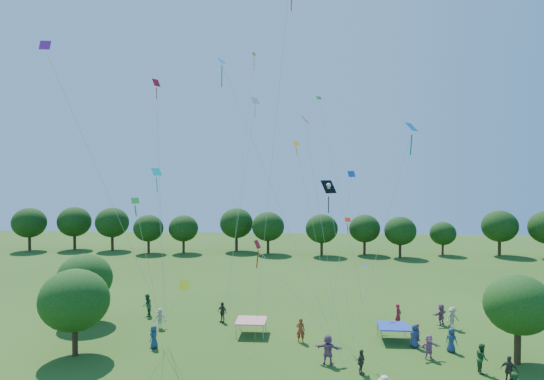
% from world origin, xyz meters
% --- Properties ---
extents(near_tree_west, '(4.54, 4.54, 5.75)m').
position_xyz_m(near_tree_west, '(-13.06, 13.70, 3.70)').
color(near_tree_west, '#422B19').
rests_on(near_tree_west, ground).
extents(near_tree_north, '(4.38, 4.38, 5.55)m').
position_xyz_m(near_tree_north, '(-15.72, 20.77, 3.57)').
color(near_tree_north, '#422B19').
rests_on(near_tree_north, ground).
extents(near_tree_east, '(4.19, 4.19, 5.68)m').
position_xyz_m(near_tree_east, '(15.56, 14.51, 3.78)').
color(near_tree_east, '#422B19').
rests_on(near_tree_east, ground).
extents(treeline, '(88.01, 8.77, 6.77)m').
position_xyz_m(treeline, '(-1.73, 55.43, 4.09)').
color(treeline, '#422B19').
rests_on(treeline, ground).
extents(tent_red_stripe, '(2.20, 2.20, 1.10)m').
position_xyz_m(tent_red_stripe, '(-1.92, 18.77, 1.04)').
color(tent_red_stripe, red).
rests_on(tent_red_stripe, ground).
extents(tent_blue, '(2.20, 2.20, 1.10)m').
position_xyz_m(tent_blue, '(8.48, 18.24, 1.04)').
color(tent_blue, '#1936A6').
rests_on(tent_blue, ground).
extents(crowd_person_0, '(0.60, 0.86, 1.57)m').
position_xyz_m(crowd_person_0, '(-8.30, 15.46, 0.79)').
color(crowd_person_0, navy).
rests_on(crowd_person_0, ground).
extents(crowd_person_1, '(0.74, 0.78, 1.77)m').
position_xyz_m(crowd_person_1, '(9.41, 21.59, 0.89)').
color(crowd_person_1, maroon).
rests_on(crowd_person_1, ground).
extents(crowd_person_3, '(1.09, 0.71, 1.55)m').
position_xyz_m(crowd_person_3, '(-9.19, 19.68, 0.77)').
color(crowd_person_3, tan).
rests_on(crowd_person_3, ground).
extents(crowd_person_4, '(1.04, 0.93, 1.65)m').
position_xyz_m(crowd_person_4, '(13.79, 11.32, 0.83)').
color(crowd_person_4, '#3A332E').
rests_on(crowd_person_4, ground).
extents(crowd_person_5, '(1.58, 0.92, 1.60)m').
position_xyz_m(crowd_person_5, '(10.16, 14.86, 0.80)').
color(crowd_person_5, '#AA6390').
rests_on(crowd_person_5, ground).
extents(crowd_person_6, '(0.90, 0.86, 1.64)m').
position_xyz_m(crowd_person_6, '(11.98, 16.25, 0.82)').
color(crowd_person_6, navy).
rests_on(crowd_person_6, ground).
extents(crowd_person_7, '(0.36, 0.56, 1.50)m').
position_xyz_m(crowd_person_7, '(10.02, 17.51, 0.75)').
color(crowd_person_7, maroon).
rests_on(crowd_person_7, ground).
extents(crowd_person_8, '(0.54, 0.90, 1.76)m').
position_xyz_m(crowd_person_8, '(12.83, 12.94, 0.88)').
color(crowd_person_8, '#204C23').
rests_on(crowd_person_8, ground).
extents(crowd_person_10, '(1.05, 0.89, 1.64)m').
position_xyz_m(crowd_person_10, '(-4.63, 21.56, 0.82)').
color(crowd_person_10, '#36302B').
rests_on(crowd_person_10, ground).
extents(crowd_person_11, '(1.86, 1.01, 1.89)m').
position_xyz_m(crowd_person_11, '(3.59, 13.54, 0.95)').
color(crowd_person_11, '#89507D').
rests_on(crowd_person_11, ground).
extents(crowd_person_12, '(0.81, 0.91, 1.62)m').
position_xyz_m(crowd_person_12, '(9.70, 16.92, 0.81)').
color(crowd_person_12, navy).
rests_on(crowd_person_12, ground).
extents(crowd_person_13, '(0.69, 0.48, 1.73)m').
position_xyz_m(crowd_person_13, '(1.79, 17.41, 0.87)').
color(crowd_person_13, maroon).
rests_on(crowd_person_13, ground).
extents(crowd_person_14, '(0.65, 0.99, 1.86)m').
position_xyz_m(crowd_person_14, '(-11.24, 22.70, 0.93)').
color(crowd_person_14, '#235236').
rests_on(crowd_person_14, ground).
extents(crowd_person_15, '(1.23, 0.91, 1.72)m').
position_xyz_m(crowd_person_15, '(13.49, 21.22, 0.86)').
color(crowd_person_15, tan).
rests_on(crowd_person_15, ground).
extents(crowd_person_16, '(0.80, 0.96, 1.50)m').
position_xyz_m(crowd_person_16, '(5.51, 12.13, 0.75)').
color(crowd_person_16, '#443B36').
rests_on(crowd_person_16, ground).
extents(crowd_person_17, '(1.57, 1.49, 1.71)m').
position_xyz_m(crowd_person_17, '(12.85, 22.10, 0.86)').
color(crowd_person_17, '#8B5178').
rests_on(crowd_person_17, ground).
extents(pirate_kite, '(2.11, 4.01, 10.28)m').
position_xyz_m(pirate_kite, '(3.76, 17.15, 10.93)').
color(pirate_kite, black).
extents(red_high_kite, '(2.73, 2.68, 25.70)m').
position_xyz_m(red_high_kite, '(0.77, 15.99, 22.03)').
color(red_high_kite, red).
extents(small_kite_0, '(5.44, 0.86, 7.01)m').
position_xyz_m(small_kite_0, '(0.25, 10.21, 6.91)').
color(small_kite_0, red).
extents(small_kite_1, '(1.47, 0.58, 7.07)m').
position_xyz_m(small_kite_1, '(5.77, 23.66, 7.05)').
color(small_kite_1, red).
extents(small_kite_2, '(3.14, 4.21, 13.39)m').
position_xyz_m(small_kite_2, '(1.90, 21.64, 11.74)').
color(small_kite_2, '#FCA816').
extents(small_kite_3, '(3.87, 5.77, 17.99)m').
position_xyz_m(small_kite_3, '(4.36, 27.21, 13.65)').
color(small_kite_3, '#167D1F').
extents(small_kite_4, '(1.63, 1.90, 10.94)m').
position_xyz_m(small_kite_4, '(5.00, 17.26, 9.72)').
color(small_kite_4, blue).
extents(small_kite_5, '(2.61, 2.15, 14.49)m').
position_xyz_m(small_kite_5, '(2.52, 14.53, 12.89)').
color(small_kite_5, '#89178D').
extents(small_kite_6, '(0.72, 2.20, 2.86)m').
position_xyz_m(small_kite_6, '(7.28, 25.56, 3.56)').
color(small_kite_6, white).
extents(small_kite_7, '(3.46, 2.44, 13.38)m').
position_xyz_m(small_kite_7, '(7.08, 8.83, 12.18)').
color(small_kite_7, '#0A61A3').
extents(small_kite_8, '(0.96, 1.05, 17.48)m').
position_xyz_m(small_kite_8, '(-8.36, 16.94, 14.88)').
color(small_kite_8, red).
extents(small_kite_9, '(1.04, 11.29, 22.36)m').
position_xyz_m(small_kite_9, '(-3.20, 26.14, 16.16)').
color(small_kite_9, '#D69C0B').
extents(small_kite_10, '(3.83, 7.07, 4.83)m').
position_xyz_m(small_kite_10, '(-5.12, 10.40, 5.07)').
color(small_kite_10, yellow).
extents(small_kite_11, '(1.12, 7.48, 9.44)m').
position_xyz_m(small_kite_11, '(-7.32, 10.62, 8.28)').
color(small_kite_11, '#178022').
extents(small_kite_12, '(7.09, 0.51, 17.18)m').
position_xyz_m(small_kite_12, '(-0.59, 10.13, 13.37)').
color(small_kite_12, '#1687E0').
extents(small_kite_13, '(4.32, 8.18, 17.84)m').
position_xyz_m(small_kite_13, '(-10.65, 10.01, 14.52)').
color(small_kite_13, '#951997').
extents(small_kite_14, '(3.16, 4.63, 15.63)m').
position_xyz_m(small_kite_14, '(-1.73, 15.04, 13.11)').
color(small_kite_14, silver).
extents(small_kite_15, '(0.70, 2.53, 11.12)m').
position_xyz_m(small_kite_15, '(-7.66, 14.68, 10.49)').
color(small_kite_15, '#0CB8A9').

